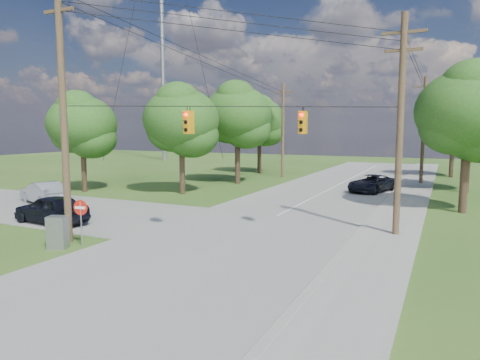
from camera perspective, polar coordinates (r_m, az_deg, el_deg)
The scene contains 22 objects.
ground at distance 18.15m, azimuth -12.72°, elevation -9.91°, with size 140.00×140.00×0.00m, color #2D531B.
main_road at distance 21.22m, azimuth 0.10°, elevation -7.26°, with size 10.00×100.00×0.03m, color gray.
sidewalk_east at distance 19.37m, azimuth 18.49°, elevation -8.85°, with size 2.60×100.00×0.12m, color gray.
pole_sw at distance 20.90m, azimuth -22.54°, elevation 9.19°, with size 2.00×0.32×12.00m.
pole_ne at distance 21.65m, azimuth 20.59°, elevation 7.16°, with size 2.00×0.32×10.50m.
pole_north_e at distance 43.60m, azimuth 23.26°, elevation 6.18°, with size 2.00×0.32×10.00m.
pole_north_w at distance 46.37m, azimuth 5.73°, elevation 6.69°, with size 2.00×0.32×10.00m.
power_lines at distance 27.11m, azimuth 5.33°, elevation 15.21°, with size 13.93×29.62×4.93m.
traffic_signals at distance 19.84m, azimuth 0.84°, elevation 7.74°, with size 4.91×3.27×1.05m.
radio_mast at distance 75.43m, azimuth -10.37°, elevation 19.94°, with size 0.70×0.70×45.00m, color gray.
tree_w_near at distance 34.26m, azimuth -7.83°, elevation 7.98°, with size 6.00×6.00×8.40m.
tree_w_mid at distance 40.74m, azimuth -0.35°, elevation 8.76°, with size 6.40×6.40×9.22m.
tree_w_far at distance 50.65m, azimuth 2.63°, elevation 7.98°, with size 6.00×6.00×8.73m.
tree_e_near at distance 29.60m, azimuth 28.15°, elevation 8.09°, with size 6.20×6.20×8.81m.
tree_e_mid at distance 39.63m, azimuth 28.37°, elevation 8.49°, with size 6.60×6.60×9.64m.
tree_e_far at distance 51.57m, azimuth 26.62°, elevation 6.90°, with size 5.80×5.80×8.32m.
tree_cross_n at distance 37.46m, azimuth -20.32°, elevation 7.01°, with size 5.60×5.60×7.91m.
car_cross_dark at distance 25.64m, azimuth -23.88°, elevation -3.54°, with size 1.88×4.67×1.59m, color black.
car_cross_silver at distance 32.68m, azimuth -24.71°, elevation -1.53°, with size 1.62×4.65×1.53m, color #A8AAAF.
car_main_north at distance 36.91m, azimuth 17.14°, elevation -0.43°, with size 2.33×5.05×1.40m, color black.
control_cabinet at distance 20.28m, azimuth -23.14°, elevation -6.44°, with size 0.79×0.57×1.43m, color gray.
do_not_enter_sign at distance 20.19m, azimuth -20.48°, elevation -4.02°, with size 0.68×0.18×2.07m.
Camera 1 is at (10.92, -13.56, 5.15)m, focal length 32.00 mm.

